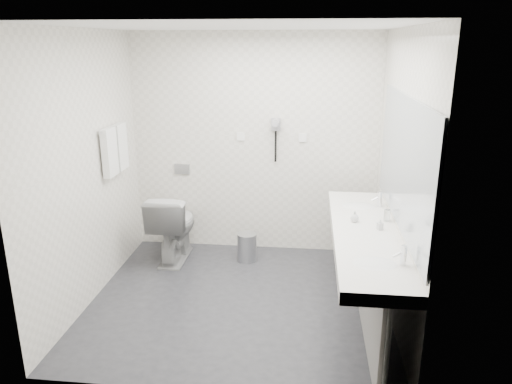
# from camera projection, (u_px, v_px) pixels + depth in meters

# --- Properties ---
(floor) EXTENTS (2.80, 2.80, 0.00)m
(floor) POSITION_uv_depth(u_px,v_px,m) (239.00, 300.00, 4.69)
(floor) COLOR #2C2C31
(floor) RESTS_ON ground
(ceiling) EXTENTS (2.80, 2.80, 0.00)m
(ceiling) POSITION_uv_depth(u_px,v_px,m) (236.00, 26.00, 3.95)
(ceiling) COLOR white
(ceiling) RESTS_ON wall_back
(wall_back) EXTENTS (2.80, 0.00, 2.80)m
(wall_back) POSITION_uv_depth(u_px,v_px,m) (254.00, 145.00, 5.55)
(wall_back) COLOR white
(wall_back) RESTS_ON floor
(wall_front) EXTENTS (2.80, 0.00, 2.80)m
(wall_front) POSITION_uv_depth(u_px,v_px,m) (207.00, 228.00, 3.08)
(wall_front) COLOR white
(wall_front) RESTS_ON floor
(wall_left) EXTENTS (0.00, 2.60, 2.60)m
(wall_left) POSITION_uv_depth(u_px,v_px,m) (86.00, 170.00, 4.46)
(wall_left) COLOR white
(wall_left) RESTS_ON floor
(wall_right) EXTENTS (0.00, 2.60, 2.60)m
(wall_right) POSITION_uv_depth(u_px,v_px,m) (399.00, 180.00, 4.17)
(wall_right) COLOR white
(wall_right) RESTS_ON floor
(vanity_counter) EXTENTS (0.55, 2.20, 0.10)m
(vanity_counter) POSITION_uv_depth(u_px,v_px,m) (365.00, 236.00, 4.14)
(vanity_counter) COLOR white
(vanity_counter) RESTS_ON floor
(vanity_panel) EXTENTS (0.03, 2.15, 0.75)m
(vanity_panel) POSITION_uv_depth(u_px,v_px,m) (365.00, 281.00, 4.26)
(vanity_panel) COLOR gray
(vanity_panel) RESTS_ON floor
(vanity_post_near) EXTENTS (0.06, 0.06, 0.75)m
(vanity_post_near) POSITION_uv_depth(u_px,v_px,m) (385.00, 353.00, 3.27)
(vanity_post_near) COLOR silver
(vanity_post_near) RESTS_ON floor
(vanity_post_far) EXTENTS (0.06, 0.06, 0.75)m
(vanity_post_far) POSITION_uv_depth(u_px,v_px,m) (358.00, 236.00, 5.25)
(vanity_post_far) COLOR silver
(vanity_post_far) RESTS_ON floor
(mirror) EXTENTS (0.02, 2.20, 1.05)m
(mirror) POSITION_uv_depth(u_px,v_px,m) (403.00, 162.00, 3.92)
(mirror) COLOR #B2BCC6
(mirror) RESTS_ON wall_right
(basin_near) EXTENTS (0.40, 0.31, 0.05)m
(basin_near) POSITION_uv_depth(u_px,v_px,m) (375.00, 265.00, 3.51)
(basin_near) COLOR white
(basin_near) RESTS_ON vanity_counter
(basin_far) EXTENTS (0.40, 0.31, 0.05)m
(basin_far) POSITION_uv_depth(u_px,v_px,m) (359.00, 207.00, 4.75)
(basin_far) COLOR white
(basin_far) RESTS_ON vanity_counter
(faucet_near) EXTENTS (0.04, 0.04, 0.15)m
(faucet_near) POSITION_uv_depth(u_px,v_px,m) (404.00, 255.00, 3.47)
(faucet_near) COLOR silver
(faucet_near) RESTS_ON vanity_counter
(faucet_far) EXTENTS (0.04, 0.04, 0.15)m
(faucet_far) POSITION_uv_depth(u_px,v_px,m) (380.00, 199.00, 4.70)
(faucet_far) COLOR silver
(faucet_far) RESTS_ON vanity_counter
(soap_bottle_a) EXTENTS (0.06, 0.06, 0.10)m
(soap_bottle_a) POSITION_uv_depth(u_px,v_px,m) (380.00, 224.00, 4.13)
(soap_bottle_a) COLOR white
(soap_bottle_a) RESTS_ON vanity_counter
(soap_bottle_b) EXTENTS (0.11, 0.11, 0.10)m
(soap_bottle_b) POSITION_uv_depth(u_px,v_px,m) (355.00, 217.00, 4.31)
(soap_bottle_b) COLOR white
(soap_bottle_b) RESTS_ON vanity_counter
(glass_left) EXTENTS (0.08, 0.08, 0.10)m
(glass_left) POSITION_uv_depth(u_px,v_px,m) (387.00, 215.00, 4.33)
(glass_left) COLOR silver
(glass_left) RESTS_ON vanity_counter
(toilet) EXTENTS (0.45, 0.79, 0.79)m
(toilet) POSITION_uv_depth(u_px,v_px,m) (173.00, 226.00, 5.48)
(toilet) COLOR white
(toilet) RESTS_ON floor
(flush_plate) EXTENTS (0.18, 0.02, 0.12)m
(flush_plate) POSITION_uv_depth(u_px,v_px,m) (182.00, 169.00, 5.71)
(flush_plate) COLOR #B2B5BA
(flush_plate) RESTS_ON wall_back
(pedal_bin) EXTENTS (0.23, 0.23, 0.31)m
(pedal_bin) POSITION_uv_depth(u_px,v_px,m) (247.00, 248.00, 5.50)
(pedal_bin) COLOR #B2B5BA
(pedal_bin) RESTS_ON floor
(bin_lid) EXTENTS (0.22, 0.22, 0.02)m
(bin_lid) POSITION_uv_depth(u_px,v_px,m) (247.00, 234.00, 5.45)
(bin_lid) COLOR #B2B5BA
(bin_lid) RESTS_ON pedal_bin
(towel_rail) EXTENTS (0.02, 0.62, 0.02)m
(towel_rail) POSITION_uv_depth(u_px,v_px,m) (112.00, 128.00, 4.89)
(towel_rail) COLOR silver
(towel_rail) RESTS_ON wall_left
(towel_near) EXTENTS (0.07, 0.24, 0.48)m
(towel_near) POSITION_uv_depth(u_px,v_px,m) (110.00, 152.00, 4.82)
(towel_near) COLOR white
(towel_near) RESTS_ON towel_rail
(towel_far) EXTENTS (0.07, 0.24, 0.48)m
(towel_far) POSITION_uv_depth(u_px,v_px,m) (120.00, 147.00, 5.09)
(towel_far) COLOR white
(towel_far) RESTS_ON towel_rail
(dryer_cradle) EXTENTS (0.10, 0.04, 0.14)m
(dryer_cradle) POSITION_uv_depth(u_px,v_px,m) (276.00, 124.00, 5.42)
(dryer_cradle) COLOR #9D9CA2
(dryer_cradle) RESTS_ON wall_back
(dryer_barrel) EXTENTS (0.08, 0.14, 0.08)m
(dryer_barrel) POSITION_uv_depth(u_px,v_px,m) (276.00, 123.00, 5.35)
(dryer_barrel) COLOR #9D9CA2
(dryer_barrel) RESTS_ON dryer_cradle
(dryer_cord) EXTENTS (0.02, 0.02, 0.35)m
(dryer_cord) POSITION_uv_depth(u_px,v_px,m) (276.00, 147.00, 5.48)
(dryer_cord) COLOR black
(dryer_cord) RESTS_ON dryer_cradle
(switch_plate_a) EXTENTS (0.09, 0.02, 0.09)m
(switch_plate_a) POSITION_uv_depth(u_px,v_px,m) (241.00, 136.00, 5.53)
(switch_plate_a) COLOR white
(switch_plate_a) RESTS_ON wall_back
(switch_plate_b) EXTENTS (0.09, 0.02, 0.09)m
(switch_plate_b) POSITION_uv_depth(u_px,v_px,m) (303.00, 138.00, 5.45)
(switch_plate_b) COLOR white
(switch_plate_b) RESTS_ON wall_back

